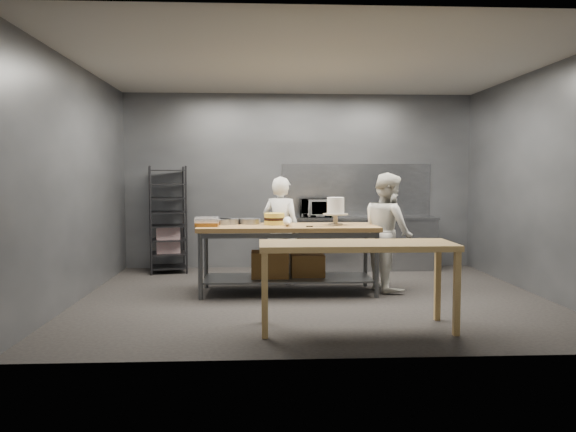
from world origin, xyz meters
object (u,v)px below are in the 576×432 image
(work_table, at_px, (287,251))
(chef_behind, at_px, (281,230))
(near_counter, at_px, (357,251))
(microwave, at_px, (317,208))
(frosted_cake_stand, at_px, (336,208))
(speed_rack, at_px, (168,220))
(chef_right, at_px, (388,232))
(layer_cake, at_px, (274,219))

(work_table, bearing_deg, chef_behind, 95.22)
(near_counter, bearing_deg, microwave, 90.45)
(microwave, relative_size, frosted_cake_stand, 1.44)
(near_counter, bearing_deg, frosted_cake_stand, 88.96)
(speed_rack, bearing_deg, work_table, -43.31)
(frosted_cake_stand, bearing_deg, speed_rack, 144.71)
(chef_right, bearing_deg, chef_behind, 57.95)
(chef_right, xyz_separation_m, frosted_cake_stand, (-0.75, -0.13, 0.34))
(chef_behind, distance_m, frosted_cake_stand, 1.04)
(chef_right, height_order, microwave, chef_right)
(chef_behind, height_order, frosted_cake_stand, chef_behind)
(near_counter, height_order, speed_rack, speed_rack)
(speed_rack, bearing_deg, near_counter, -55.49)
(work_table, distance_m, frosted_cake_stand, 0.88)
(near_counter, distance_m, chef_behind, 2.60)
(work_table, bearing_deg, near_counter, -71.57)
(work_table, relative_size, layer_cake, 8.63)
(near_counter, relative_size, microwave, 3.69)
(speed_rack, distance_m, chef_right, 3.69)
(layer_cake, bearing_deg, speed_rack, 135.40)
(work_table, bearing_deg, frosted_cake_stand, -1.93)
(speed_rack, relative_size, layer_cake, 6.29)
(work_table, relative_size, speed_rack, 1.37)
(near_counter, bearing_deg, chef_right, 68.39)
(near_counter, height_order, chef_right, chef_right)
(speed_rack, height_order, chef_behind, speed_rack)
(near_counter, relative_size, layer_cake, 7.19)
(microwave, bearing_deg, chef_right, -65.09)
(near_counter, distance_m, layer_cake, 2.12)
(near_counter, xyz_separation_m, chef_behind, (-0.68, 2.51, -0.02))
(chef_behind, xyz_separation_m, layer_cake, (-0.11, -0.55, 0.21))
(microwave, relative_size, layer_cake, 1.95)
(speed_rack, xyz_separation_m, chef_behind, (1.83, -1.15, -0.07))
(chef_behind, bearing_deg, layer_cake, 103.46)
(speed_rack, height_order, microwave, speed_rack)
(chef_behind, xyz_separation_m, microwave, (0.65, 1.23, 0.26))
(chef_behind, bearing_deg, chef_right, -174.86)
(near_counter, distance_m, microwave, 3.74)
(layer_cake, bearing_deg, work_table, -26.66)
(near_counter, height_order, microwave, microwave)
(speed_rack, distance_m, chef_behind, 2.16)
(work_table, xyz_separation_m, layer_cake, (-0.17, 0.08, 0.43))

